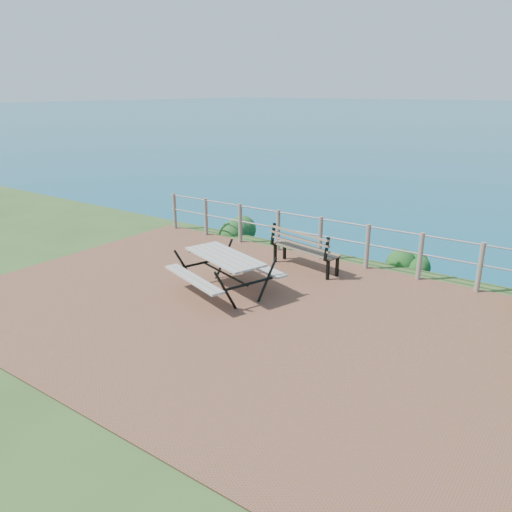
# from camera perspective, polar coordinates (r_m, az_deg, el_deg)

# --- Properties ---
(ground) EXTENTS (10.00, 7.00, 0.12)m
(ground) POSITION_cam_1_polar(r_m,az_deg,el_deg) (9.06, -2.92, -6.01)
(ground) COLOR brown
(ground) RESTS_ON ground
(safety_railing) EXTENTS (9.40, 0.10, 1.00)m
(safety_railing) POSITION_cam_1_polar(r_m,az_deg,el_deg) (11.52, 7.36, 2.32)
(safety_railing) COLOR #6B5B4C
(safety_railing) RESTS_ON ground
(picnic_table) EXTENTS (1.92, 1.48, 0.75)m
(picnic_table) POSITION_cam_1_polar(r_m,az_deg,el_deg) (9.55, -3.60, -1.59)
(picnic_table) COLOR gray
(picnic_table) RESTS_ON ground
(park_bench) EXTENTS (1.69, 0.73, 0.93)m
(park_bench) POSITION_cam_1_polar(r_m,az_deg,el_deg) (10.81, 5.68, 1.50)
(park_bench) COLOR brown
(park_bench) RESTS_ON ground
(shrub_lip_west) EXTENTS (0.86, 0.86, 0.64)m
(shrub_lip_west) POSITION_cam_1_polar(r_m,az_deg,el_deg) (14.00, -2.78, 2.95)
(shrub_lip_west) COLOR #1F5420
(shrub_lip_west) RESTS_ON ground
(shrub_lip_east) EXTENTS (0.80, 0.80, 0.55)m
(shrub_lip_east) POSITION_cam_1_polar(r_m,az_deg,el_deg) (11.89, 17.02, -0.74)
(shrub_lip_east) COLOR #133F16
(shrub_lip_east) RESTS_ON ground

